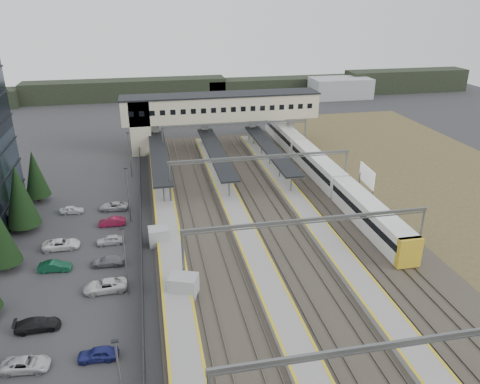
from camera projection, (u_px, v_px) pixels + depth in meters
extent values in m
plane|color=#2B2B2D|center=(195.00, 250.00, 59.07)|extent=(220.00, 220.00, 0.00)
cylinder|color=black|center=(7.00, 265.00, 54.77)|extent=(0.44, 0.44, 1.20)
cone|color=black|center=(1.00, 235.00, 53.25)|extent=(3.64, 3.64, 7.00)
cylinder|color=black|center=(26.00, 226.00, 63.79)|extent=(0.44, 0.44, 1.20)
cone|color=black|center=(19.00, 195.00, 61.97)|extent=(4.42, 4.42, 8.50)
cylinder|color=black|center=(39.00, 198.00, 72.80)|extent=(0.44, 0.44, 1.20)
cone|color=black|center=(35.00, 174.00, 71.24)|extent=(3.74, 3.74, 7.20)
imported|color=silver|center=(26.00, 364.00, 40.11)|extent=(4.25, 2.28, 1.13)
imported|color=black|center=(37.00, 324.00, 44.87)|extent=(4.31, 1.90, 1.23)
imported|color=#0F422A|center=(55.00, 266.00, 54.43)|extent=(3.81, 1.62, 1.22)
imported|color=white|center=(61.00, 244.00, 59.20)|extent=(4.59, 2.18, 1.26)
imported|color=silver|center=(72.00, 210.00, 68.78)|extent=(3.43, 1.56, 1.14)
imported|color=navy|center=(98.00, 354.00, 41.20)|extent=(3.62, 1.60, 1.21)
imported|color=silver|center=(105.00, 286.00, 50.75)|extent=(4.70, 2.26, 1.29)
imported|color=slate|center=(108.00, 261.00, 55.55)|extent=(4.09, 1.91, 1.16)
imported|color=#BBBDC1|center=(110.00, 240.00, 60.32)|extent=(3.56, 1.56, 1.19)
imported|color=maroon|center=(112.00, 222.00, 65.10)|extent=(3.72, 1.34, 1.22)
imported|color=#ABABAF|center=(114.00, 206.00, 69.88)|extent=(4.35, 2.27, 1.17)
cube|color=black|center=(115.00, 341.00, 31.92)|extent=(0.50, 0.25, 0.15)
cylinder|color=slate|center=(126.00, 262.00, 48.81)|extent=(0.16, 0.16, 8.00)
cube|color=black|center=(122.00, 228.00, 47.25)|extent=(0.50, 0.25, 0.15)
cylinder|color=slate|center=(128.00, 195.00, 65.04)|extent=(0.16, 0.16, 8.00)
cube|color=black|center=(125.00, 168.00, 63.48)|extent=(0.50, 0.25, 0.15)
cylinder|color=slate|center=(130.00, 155.00, 81.27)|extent=(0.16, 0.16, 8.00)
cube|color=black|center=(128.00, 133.00, 79.71)|extent=(0.50, 0.25, 0.15)
cube|color=#26282B|center=(141.00, 230.00, 61.98)|extent=(0.08, 90.00, 2.00)
cube|color=#9B9EA0|center=(183.00, 286.00, 49.68)|extent=(3.52, 3.06, 2.45)
cube|color=#9B9EA0|center=(159.00, 236.00, 59.95)|extent=(2.63, 2.22, 2.34)
cube|color=#36312A|center=(276.00, 223.00, 65.75)|extent=(34.00, 90.00, 0.20)
cube|color=#59544C|center=(185.00, 231.00, 63.33)|extent=(0.08, 90.00, 0.14)
cube|color=#59544C|center=(196.00, 230.00, 63.60)|extent=(0.08, 90.00, 0.14)
cube|color=#59544C|center=(214.00, 228.00, 64.07)|extent=(0.08, 90.00, 0.14)
cube|color=#59544C|center=(225.00, 227.00, 64.34)|extent=(0.08, 90.00, 0.14)
cube|color=#59544C|center=(257.00, 224.00, 65.18)|extent=(0.08, 90.00, 0.14)
cube|color=#59544C|center=(267.00, 223.00, 65.45)|extent=(0.08, 90.00, 0.14)
cube|color=#59544C|center=(284.00, 221.00, 65.92)|extent=(0.08, 90.00, 0.14)
cube|color=#59544C|center=(294.00, 220.00, 66.18)|extent=(0.08, 90.00, 0.14)
cube|color=#59544C|center=(325.00, 218.00, 67.03)|extent=(0.08, 90.00, 0.14)
cube|color=#59544C|center=(334.00, 217.00, 67.29)|extent=(0.08, 90.00, 0.14)
cube|color=#59544C|center=(351.00, 215.00, 67.76)|extent=(0.08, 90.00, 0.14)
cube|color=#59544C|center=(360.00, 214.00, 68.03)|extent=(0.08, 90.00, 0.14)
cube|color=gray|center=(168.00, 231.00, 62.85)|extent=(3.20, 82.00, 0.90)
cube|color=gold|center=(157.00, 229.00, 62.40)|extent=(0.25, 82.00, 0.02)
cube|color=gold|center=(179.00, 227.00, 62.93)|extent=(0.25, 82.00, 0.02)
cube|color=gray|center=(241.00, 224.00, 64.69)|extent=(3.20, 82.00, 0.90)
cube|color=gold|center=(231.00, 222.00, 64.24)|extent=(0.25, 82.00, 0.02)
cube|color=gold|center=(251.00, 220.00, 64.78)|extent=(0.25, 82.00, 0.02)
cube|color=gray|center=(310.00, 218.00, 66.54)|extent=(3.20, 82.00, 0.90)
cube|color=gold|center=(300.00, 216.00, 66.09)|extent=(0.25, 82.00, 0.02)
cube|color=gold|center=(319.00, 214.00, 66.63)|extent=(0.25, 82.00, 0.02)
cube|color=black|center=(159.00, 155.00, 81.29)|extent=(3.00, 30.00, 0.25)
cube|color=slate|center=(159.00, 156.00, 81.35)|extent=(3.10, 30.00, 0.12)
cylinder|color=slate|center=(164.00, 192.00, 70.20)|extent=(0.20, 0.20, 3.10)
cylinder|color=slate|center=(162.00, 177.00, 76.06)|extent=(0.20, 0.20, 3.10)
cylinder|color=slate|center=(160.00, 164.00, 81.92)|extent=(0.20, 0.20, 3.10)
cylinder|color=slate|center=(158.00, 152.00, 87.78)|extent=(0.20, 0.20, 3.10)
cylinder|color=slate|center=(157.00, 142.00, 93.64)|extent=(0.20, 0.20, 3.10)
cube|color=black|center=(216.00, 151.00, 83.14)|extent=(3.00, 30.00, 0.25)
cube|color=slate|center=(216.00, 152.00, 83.20)|extent=(3.10, 30.00, 0.12)
cylinder|color=slate|center=(229.00, 187.00, 72.04)|extent=(0.20, 0.20, 3.10)
cylinder|color=slate|center=(222.00, 172.00, 77.90)|extent=(0.20, 0.20, 3.10)
cylinder|color=slate|center=(216.00, 160.00, 83.77)|extent=(0.20, 0.20, 3.10)
cylinder|color=slate|center=(211.00, 149.00, 89.63)|extent=(0.20, 0.20, 3.10)
cylinder|color=slate|center=(206.00, 140.00, 95.49)|extent=(0.20, 0.20, 3.10)
cube|color=black|center=(270.00, 148.00, 84.99)|extent=(3.00, 30.00, 0.25)
cube|color=slate|center=(270.00, 149.00, 85.04)|extent=(3.10, 30.00, 0.12)
cylinder|color=slate|center=(291.00, 182.00, 73.89)|extent=(0.20, 0.20, 3.10)
cylinder|color=slate|center=(280.00, 168.00, 79.75)|extent=(0.20, 0.20, 3.10)
cylinder|color=slate|center=(270.00, 156.00, 85.61)|extent=(0.20, 0.20, 3.10)
cylinder|color=slate|center=(261.00, 146.00, 91.47)|extent=(0.20, 0.20, 3.10)
cylinder|color=slate|center=(254.00, 137.00, 97.33)|extent=(0.20, 0.20, 3.10)
cube|color=beige|center=(221.00, 107.00, 95.55)|extent=(40.00, 6.00, 5.00)
cube|color=black|center=(221.00, 95.00, 94.55)|extent=(40.40, 6.40, 0.30)
cube|color=beige|center=(140.00, 126.00, 93.68)|extent=(4.00, 6.00, 11.00)
cube|color=black|center=(131.00, 114.00, 89.46)|extent=(1.00, 0.06, 1.00)
cube|color=black|center=(142.00, 114.00, 89.83)|extent=(1.00, 0.06, 1.00)
cube|color=black|center=(152.00, 113.00, 90.20)|extent=(1.00, 0.06, 1.00)
cube|color=black|center=(163.00, 113.00, 90.57)|extent=(1.00, 0.06, 1.00)
cube|color=black|center=(173.00, 112.00, 90.94)|extent=(1.00, 0.06, 1.00)
cube|color=black|center=(183.00, 112.00, 91.31)|extent=(1.00, 0.06, 1.00)
cube|color=black|center=(193.00, 111.00, 91.68)|extent=(1.00, 0.06, 1.00)
cube|color=black|center=(204.00, 111.00, 92.05)|extent=(1.00, 0.06, 1.00)
cube|color=black|center=(214.00, 110.00, 92.42)|extent=(1.00, 0.06, 1.00)
cube|color=black|center=(224.00, 110.00, 92.79)|extent=(1.00, 0.06, 1.00)
cube|color=black|center=(233.00, 109.00, 93.16)|extent=(1.00, 0.06, 1.00)
cube|color=black|center=(243.00, 109.00, 93.53)|extent=(1.00, 0.06, 1.00)
cube|color=black|center=(253.00, 109.00, 93.90)|extent=(1.00, 0.06, 1.00)
cube|color=black|center=(263.00, 108.00, 94.26)|extent=(1.00, 0.06, 1.00)
cube|color=black|center=(272.00, 108.00, 94.63)|extent=(1.00, 0.06, 1.00)
cube|color=black|center=(282.00, 107.00, 95.00)|extent=(1.00, 0.06, 1.00)
cube|color=black|center=(291.00, 107.00, 95.37)|extent=(1.00, 0.06, 1.00)
cube|color=black|center=(300.00, 106.00, 95.74)|extent=(1.00, 0.06, 1.00)
cube|color=black|center=(310.00, 106.00, 96.11)|extent=(1.00, 0.06, 1.00)
cube|color=gray|center=(149.00, 137.00, 94.93)|extent=(1.20, 1.60, 6.00)
cube|color=gray|center=(156.00, 137.00, 95.21)|extent=(1.20, 1.60, 6.00)
cube|color=gray|center=(205.00, 134.00, 97.05)|extent=(1.20, 1.60, 6.00)
cube|color=gray|center=(252.00, 131.00, 98.90)|extent=(1.20, 1.60, 6.00)
cube|color=gray|center=(290.00, 129.00, 100.47)|extent=(1.20, 1.60, 6.00)
cube|color=slate|center=(403.00, 342.00, 33.30)|extent=(28.40, 0.25, 0.35)
cube|color=slate|center=(402.00, 346.00, 33.46)|extent=(28.40, 0.12, 0.12)
cylinder|color=slate|center=(183.00, 260.00, 50.12)|extent=(0.28, 0.28, 7.00)
cylinder|color=slate|center=(420.00, 236.00, 55.29)|extent=(0.28, 0.28, 7.00)
cube|color=slate|center=(309.00, 220.00, 51.33)|extent=(28.40, 0.25, 0.35)
cube|color=slate|center=(309.00, 223.00, 51.49)|extent=(28.40, 0.12, 0.12)
cylinder|color=slate|center=(170.00, 185.00, 69.95)|extent=(0.28, 0.28, 7.00)
cylinder|color=slate|center=(345.00, 172.00, 75.12)|extent=(0.28, 0.28, 7.00)
cube|color=slate|center=(261.00, 157.00, 71.17)|extent=(28.40, 0.25, 0.35)
cube|color=slate|center=(261.00, 159.00, 71.32)|extent=(28.40, 0.12, 0.12)
cylinder|color=slate|center=(163.00, 146.00, 87.98)|extent=(0.28, 0.28, 7.00)
cylinder|color=slate|center=(305.00, 137.00, 93.15)|extent=(0.28, 0.28, 7.00)
cube|color=slate|center=(236.00, 124.00, 89.20)|extent=(28.40, 0.25, 0.35)
cube|color=slate|center=(236.00, 126.00, 89.36)|extent=(28.40, 0.12, 0.12)
cube|color=white|center=(370.00, 216.00, 63.21)|extent=(2.89, 20.04, 3.72)
cube|color=black|center=(371.00, 213.00, 63.05)|extent=(2.95, 19.44, 0.93)
cube|color=slate|center=(369.00, 226.00, 63.84)|extent=(2.48, 18.64, 0.52)
cube|color=white|center=(317.00, 165.00, 81.83)|extent=(2.89, 20.04, 3.72)
cube|color=black|center=(317.00, 163.00, 81.66)|extent=(2.95, 19.44, 0.93)
cube|color=slate|center=(316.00, 174.00, 82.45)|extent=(2.48, 18.64, 0.52)
cube|color=white|center=(284.00, 134.00, 100.44)|extent=(2.89, 20.04, 3.72)
cube|color=black|center=(284.00, 132.00, 100.28)|extent=(2.95, 19.44, 0.93)
cube|color=slate|center=(283.00, 141.00, 101.06)|extent=(2.48, 18.64, 0.52)
cube|color=gold|center=(409.00, 253.00, 54.27)|extent=(2.91, 0.90, 3.72)
cylinder|color=slate|center=(373.00, 192.00, 72.31)|extent=(0.20, 0.20, 3.06)
cylinder|color=slate|center=(359.00, 181.00, 76.59)|extent=(0.20, 0.20, 3.06)
cube|color=white|center=(367.00, 176.00, 73.72)|extent=(0.53, 5.74, 2.87)
cube|color=black|center=(126.00, 90.00, 141.70)|extent=(60.00, 8.00, 6.00)
cube|color=black|center=(284.00, 86.00, 151.13)|extent=(50.00, 8.00, 5.00)
cube|color=black|center=(406.00, 81.00, 153.61)|extent=(40.00, 8.00, 7.00)
cube|color=#9B9EA0|center=(340.00, 88.00, 144.69)|extent=(18.00, 10.00, 6.00)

